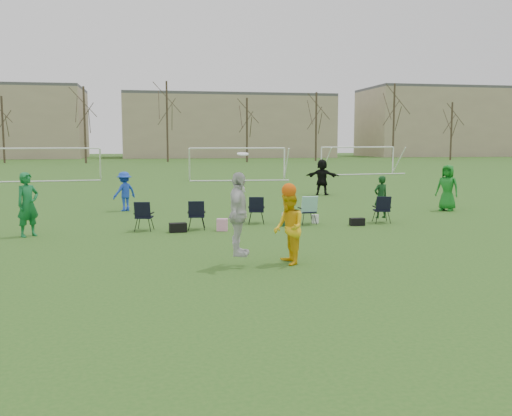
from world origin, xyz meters
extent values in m
plane|color=#2A591B|center=(0.00, 0.00, 0.00)|extent=(260.00, 260.00, 0.00)
imported|color=#126A31|center=(-6.33, 7.06, 0.99)|extent=(0.85, 0.84, 1.98)
imported|color=blue|center=(-3.70, 13.19, 0.83)|extent=(1.22, 1.14, 1.65)
imported|color=#14731E|center=(9.68, 10.79, 0.97)|extent=(1.09, 1.12, 1.94)
imported|color=black|center=(6.63, 18.68, 0.98)|extent=(1.88, 1.32, 1.96)
imported|color=silver|center=(-0.65, 1.65, 1.24)|extent=(0.80, 1.23, 1.94)
imported|color=yellow|center=(0.56, 1.72, 0.87)|extent=(0.70, 0.88, 1.73)
sphere|color=#E6550C|center=(0.56, 1.72, 1.76)|extent=(0.35, 0.35, 0.35)
cylinder|color=white|center=(-0.55, 1.65, 2.62)|extent=(0.27, 0.27, 0.08)
imported|color=#103B15|center=(5.54, 8.02, 0.92)|extent=(0.63, 0.49, 1.54)
cube|color=black|center=(-1.79, 7.07, 0.15)|extent=(0.58, 0.35, 0.30)
cube|color=#EA98BF|center=(-0.35, 7.07, 0.20)|extent=(0.39, 0.29, 0.40)
cube|color=#103C21|center=(2.03, 7.76, 0.14)|extent=(0.49, 0.34, 0.28)
cube|color=silver|center=(2.33, 8.84, 0.16)|extent=(0.48, 0.39, 0.32)
cylinder|color=white|center=(3.15, 8.24, 0.15)|extent=(0.26, 0.26, 0.30)
cube|color=black|center=(4.42, 7.39, 0.13)|extent=(0.50, 0.27, 0.26)
cube|color=black|center=(-2.86, 7.62, 0.48)|extent=(0.71, 0.71, 0.96)
cube|color=black|center=(-1.14, 7.56, 0.48)|extent=(0.66, 0.66, 0.96)
cube|color=black|center=(1.07, 8.58, 0.48)|extent=(0.70, 0.70, 0.96)
cube|color=black|center=(2.80, 8.01, 0.48)|extent=(0.62, 0.62, 0.96)
cube|color=black|center=(5.54, 7.92, 0.48)|extent=(0.68, 0.68, 0.96)
cylinder|color=white|center=(-6.36, 34.32, 1.20)|extent=(0.12, 0.12, 2.40)
cylinder|color=white|center=(-10.00, 34.00, 2.40)|extent=(7.28, 0.76, 0.12)
cylinder|color=white|center=(0.36, 32.25, 1.20)|extent=(0.12, 0.12, 2.40)
cylinder|color=white|center=(7.64, 31.75, 1.20)|extent=(0.12, 0.12, 2.40)
cylinder|color=white|center=(4.00, 32.00, 2.40)|extent=(7.29, 0.63, 0.12)
cylinder|color=white|center=(12.39, 37.49, 1.20)|extent=(0.12, 0.12, 2.40)
cylinder|color=white|center=(19.61, 38.51, 1.20)|extent=(0.12, 0.12, 2.40)
cylinder|color=white|center=(16.00, 38.00, 2.40)|extent=(7.25, 1.13, 0.12)
cylinder|color=#382B21|center=(-22.00, 71.50, 4.50)|extent=(0.28, 0.28, 9.00)
cylinder|color=#382B21|center=(-11.00, 68.50, 5.10)|extent=(0.28, 0.28, 10.20)
cylinder|color=#382B21|center=(0.00, 71.50, 5.70)|extent=(0.28, 0.28, 11.40)
cylinder|color=#382B21|center=(11.00, 68.50, 4.50)|extent=(0.28, 0.28, 9.00)
cylinder|color=#382B21|center=(22.00, 71.50, 5.10)|extent=(0.28, 0.28, 10.20)
cylinder|color=#382B21|center=(33.00, 68.50, 5.70)|extent=(0.28, 0.28, 11.40)
cylinder|color=#382B21|center=(44.00, 71.50, 4.50)|extent=(0.28, 0.28, 9.00)
cube|color=tan|center=(12.00, 96.00, 5.50)|extent=(38.00, 16.00, 11.00)
cube|color=tan|center=(55.00, 96.00, 6.50)|extent=(30.00, 16.00, 13.00)
camera|label=1|loc=(-2.66, -11.24, 2.90)|focal=40.00mm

